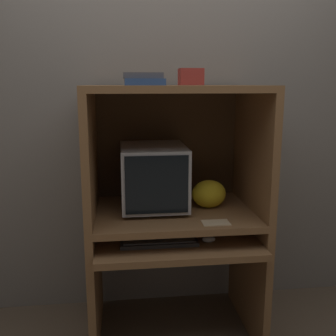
% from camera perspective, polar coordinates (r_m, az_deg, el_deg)
% --- Properties ---
extents(wall_back, '(6.00, 0.06, 2.60)m').
position_cam_1_polar(wall_back, '(2.55, -0.33, 8.24)').
color(wall_back, gray).
rests_on(wall_back, ground_plane).
extents(desk_base, '(0.96, 0.73, 0.64)m').
position_cam_1_polar(desk_base, '(2.36, 0.99, -14.76)').
color(desk_base, brown).
rests_on(desk_base, ground_plane).
extents(desk_monitor_shelf, '(0.96, 0.67, 0.12)m').
position_cam_1_polar(desk_monitor_shelf, '(2.28, 0.85, -6.75)').
color(desk_monitor_shelf, brown).
rests_on(desk_monitor_shelf, desk_base).
extents(hutch_upper, '(0.96, 0.67, 0.70)m').
position_cam_1_polar(hutch_upper, '(2.20, 0.76, 5.58)').
color(hutch_upper, brown).
rests_on(hutch_upper, desk_monitor_shelf).
extents(crt_monitor, '(0.37, 0.45, 0.36)m').
position_cam_1_polar(crt_monitor, '(2.26, -2.15, -1.15)').
color(crt_monitor, '#B2B2B7').
rests_on(crt_monitor, desk_monitor_shelf).
extents(keyboard, '(0.41, 0.15, 0.03)m').
position_cam_1_polar(keyboard, '(2.13, -1.34, -10.54)').
color(keyboard, '#2D2D30').
rests_on(keyboard, desk_base).
extents(mouse, '(0.07, 0.05, 0.03)m').
position_cam_1_polar(mouse, '(2.15, 5.93, -10.24)').
color(mouse, '#B7B7B7').
rests_on(mouse, desk_base).
extents(snack_bag, '(0.20, 0.15, 0.16)m').
position_cam_1_polar(snack_bag, '(2.30, 5.95, -3.76)').
color(snack_bag, gold).
rests_on(snack_bag, desk_monitor_shelf).
extents(book_stack, '(0.21, 0.16, 0.06)m').
position_cam_1_polar(book_stack, '(2.05, -3.52, 12.73)').
color(book_stack, navy).
rests_on(book_stack, hutch_upper).
extents(paper_card, '(0.14, 0.09, 0.00)m').
position_cam_1_polar(paper_card, '(2.07, 6.95, -7.89)').
color(paper_card, '#CCB28C').
rests_on(paper_card, desk_monitor_shelf).
extents(storage_box, '(0.13, 0.11, 0.09)m').
position_cam_1_polar(storage_box, '(2.17, 3.33, 13.07)').
color(storage_box, maroon).
rests_on(storage_box, hutch_upper).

